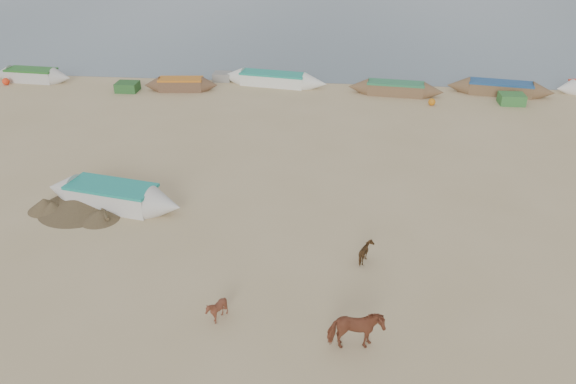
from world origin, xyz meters
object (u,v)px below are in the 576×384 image
object	(u,v)px
cow_adult	(355,331)
near_canoe	(112,196)
calf_right	(367,253)
calf_front	(217,310)

from	to	relation	value
cow_adult	near_canoe	bearing A→B (deg)	44.70
near_canoe	calf_right	bearing A→B (deg)	-4.87
cow_adult	calf_front	world-z (taller)	cow_adult
calf_front	calf_right	xyz separation A→B (m)	(4.60, 3.55, -0.05)
cow_adult	calf_right	bearing A→B (deg)	-14.55
calf_right	near_canoe	size ratio (longest dim) A/B	0.12
calf_front	calf_right	bearing A→B (deg)	107.19
calf_right	near_canoe	bearing A→B (deg)	67.12
cow_adult	calf_front	distance (m)	4.24
cow_adult	near_canoe	size ratio (longest dim) A/B	0.25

